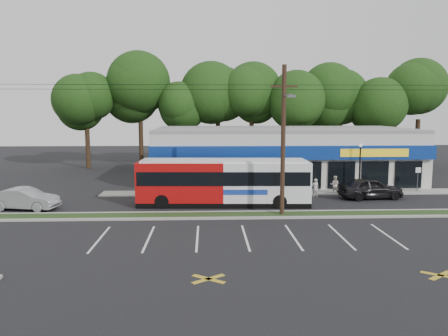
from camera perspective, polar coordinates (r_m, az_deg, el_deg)
name	(u,v)px	position (r m, az deg, el deg)	size (l,w,h in m)	color
ground	(239,220)	(28.59, 1.92, -6.76)	(120.00, 120.00, 0.00)	black
grass_strip	(238,215)	(29.54, 1.78, -6.16)	(40.00, 1.60, 0.12)	#1F3C18
curb_south	(238,218)	(28.72, 1.90, -6.55)	(40.00, 0.25, 0.14)	#9E9E93
curb_north	(237,212)	(30.37, 1.67, -5.77)	(40.00, 0.25, 0.14)	#9E9E93
sidewalk	(289,192)	(37.95, 8.49, -3.18)	(32.00, 2.20, 0.10)	#9E9E93
strip_mall	(282,154)	(44.41, 7.54, 1.79)	(25.00, 12.55, 5.30)	beige
utility_pole	(281,136)	(29.01, 7.44, 4.23)	(50.00, 2.77, 10.00)	black
lamp_post	(360,162)	(38.94, 17.33, 0.73)	(0.30, 0.30, 4.25)	black
sign_post	(418,175)	(40.82, 24.00, -0.86)	(0.45, 0.10, 2.23)	#59595E
tree_line	(256,99)	(53.98, 4.22, 8.97)	(46.76, 6.76, 11.83)	black
metrobus	(224,181)	(32.58, -0.06, -1.71)	(12.88, 3.22, 3.43)	#AE0D0D
car_dark	(371,188)	(36.98, 18.60, -2.51)	(2.03, 5.03, 1.72)	black
car_silver	(25,199)	(34.32, -24.55, -3.69)	(1.65, 4.74, 1.56)	#94969B
pedestrian_a	(315,188)	(36.45, 11.83, -2.56)	(0.56, 0.37, 1.53)	beige
pedestrian_b	(335,185)	(38.24, 14.25, -2.14)	(0.76, 0.59, 1.55)	beige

